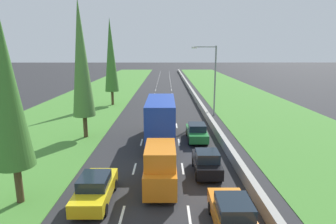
{
  "coord_description": "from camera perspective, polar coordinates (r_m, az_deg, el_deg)",
  "views": [
    {
      "loc": [
        0.56,
        1.96,
        8.36
      ],
      "look_at": [
        0.78,
        34.05,
        1.37
      ],
      "focal_mm": 30.08,
      "sensor_mm": 36.0,
      "label": 1
    }
  ],
  "objects": [
    {
      "name": "ground_plane",
      "position": [
        58.65,
        -0.93,
        4.1
      ],
      "size": [
        300.0,
        300.0,
        0.0
      ],
      "primitive_type": "plane",
      "color": "#28282B",
      "rests_on": "ground"
    },
    {
      "name": "grass_verge_left",
      "position": [
        60.11,
        -13.11,
        4.0
      ],
      "size": [
        14.0,
        140.0,
        0.04
      ],
      "primitive_type": "cube",
      "color": "#478433",
      "rests_on": "ground"
    },
    {
      "name": "grass_verge_right",
      "position": [
        60.24,
        12.88,
        4.03
      ],
      "size": [
        14.0,
        140.0,
        0.04
      ],
      "primitive_type": "cube",
      "color": "#478433",
      "rests_on": "ground"
    },
    {
      "name": "median_barrier",
      "position": [
        58.81,
        4.64,
        4.5
      ],
      "size": [
        0.44,
        120.0,
        0.85
      ],
      "primitive_type": "cube",
      "color": "#9E9B93",
      "rests_on": "ground"
    },
    {
      "name": "lane_markings",
      "position": [
        58.65,
        -0.93,
        4.1
      ],
      "size": [
        3.64,
        116.0,
        0.01
      ],
      "color": "white",
      "rests_on": "ground"
    },
    {
      "name": "yellow_sedan_left_lane",
      "position": [
        16.83,
        -14.52,
        -14.78
      ],
      "size": [
        1.82,
        4.5,
        1.64
      ],
      "color": "yellow",
      "rests_on": "ground"
    },
    {
      "name": "orange_van_centre_lane",
      "position": [
        17.59,
        -1.52,
        -11.02
      ],
      "size": [
        1.96,
        4.9,
        2.82
      ],
      "color": "orange",
      "rests_on": "ground"
    },
    {
      "name": "orange_sedan_right_lane",
      "position": [
        14.38,
        13.03,
        -19.71
      ],
      "size": [
        1.82,
        4.5,
        1.64
      ],
      "color": "orange",
      "rests_on": "ground"
    },
    {
      "name": "black_hatchback_right_lane",
      "position": [
        19.87,
        7.83,
        -10.08
      ],
      "size": [
        1.74,
        3.9,
        1.72
      ],
      "color": "black",
      "rests_on": "ground"
    },
    {
      "name": "green_sedan_right_lane",
      "position": [
        26.93,
        5.83,
        -4.05
      ],
      "size": [
        1.82,
        4.5,
        1.64
      ],
      "color": "#237A33",
      "rests_on": "ground"
    },
    {
      "name": "blue_box_truck_centre_lane",
      "position": [
        25.9,
        -1.46,
        -1.51
      ],
      "size": [
        2.46,
        9.4,
        4.18
      ],
      "color": "black",
      "rests_on": "ground"
    },
    {
      "name": "poplar_tree_nearest",
      "position": [
        16.79,
        -29.73,
        3.35
      ],
      "size": [
        2.06,
        2.06,
        10.34
      ],
      "color": "#4C3823",
      "rests_on": "ground"
    },
    {
      "name": "poplar_tree_second",
      "position": [
        27.87,
        -17.21,
        10.22
      ],
      "size": [
        2.13,
        2.13,
        13.12
      ],
      "color": "#4C3823",
      "rests_on": "ground"
    },
    {
      "name": "poplar_tree_third",
      "position": [
        44.51,
        -11.53,
        11.18
      ],
      "size": [
        2.13,
        2.13,
        13.25
      ],
      "color": "#4C3823",
      "rests_on": "ground"
    },
    {
      "name": "street_light_mast",
      "position": [
        36.94,
        9.0,
        7.29
      ],
      "size": [
        3.2,
        0.28,
        9.0
      ],
      "color": "gray",
      "rests_on": "ground"
    }
  ]
}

